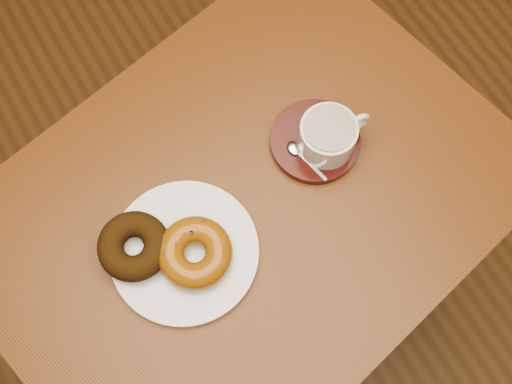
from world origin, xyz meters
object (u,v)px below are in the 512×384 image
saucer (315,141)px  coffee_cup (329,136)px  donut_plate (185,252)px  cafe_table (246,225)px

saucer → coffee_cup: coffee_cup is taller
donut_plate → saucer: size_ratio=1.56×
cafe_table → saucer: 0.21m
saucer → coffee_cup: 0.04m
donut_plate → coffee_cup: 0.29m
donut_plate → cafe_table: bearing=11.3°
saucer → coffee_cup: bearing=-55.1°
cafe_table → donut_plate: donut_plate is taller
cafe_table → donut_plate: (-0.12, -0.02, 0.14)m
saucer → coffee_cup: size_ratio=1.23×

